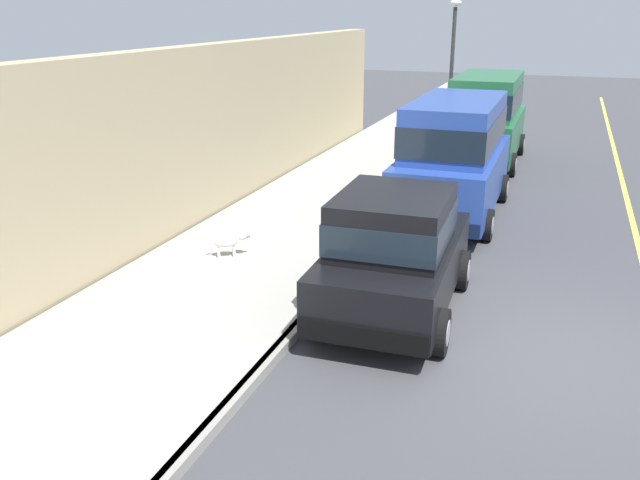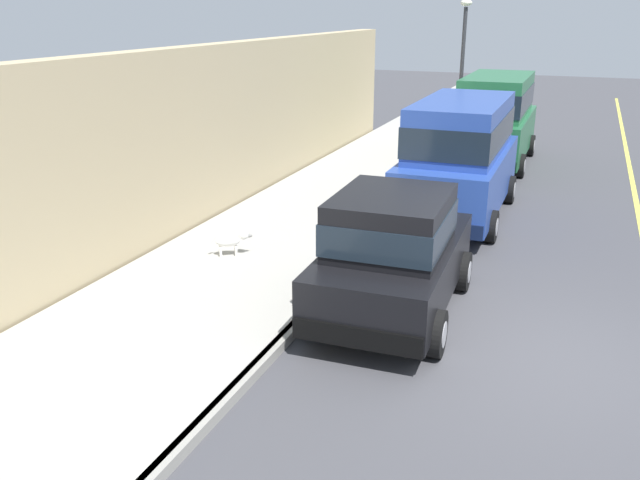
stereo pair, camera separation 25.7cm
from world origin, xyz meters
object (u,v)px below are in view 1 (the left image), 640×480
object	(u,v)px
car_black_hatchback	(394,251)
car_blue_van	(454,152)
car_green_van	(486,115)
dog_white	(230,241)
street_lamp	(452,55)

from	to	relation	value
car_black_hatchback	car_blue_van	xyz separation A→B (m)	(-0.03, 5.29, 0.42)
car_blue_van	car_green_van	size ratio (longest dim) A/B	1.00
car_green_van	dog_white	bearing A→B (deg)	-107.66
dog_white	street_lamp	xyz separation A→B (m)	(1.78, 11.85, 2.48)
car_black_hatchback	dog_white	size ratio (longest dim) A/B	5.80
car_green_van	dog_white	xyz separation A→B (m)	(-3.16, -9.94, -0.97)
car_blue_van	dog_white	world-z (taller)	car_blue_van
car_green_van	street_lamp	distance (m)	2.80
car_green_van	street_lamp	xyz separation A→B (m)	(-1.38, 1.91, 1.51)
car_blue_van	street_lamp	distance (m)	7.80
dog_white	street_lamp	bearing A→B (deg)	81.46
street_lamp	dog_white	bearing A→B (deg)	-98.54
dog_white	car_black_hatchback	bearing A→B (deg)	-16.68
car_blue_van	dog_white	xyz separation A→B (m)	(-3.18, -4.33, -0.97)
dog_white	street_lamp	distance (m)	12.24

